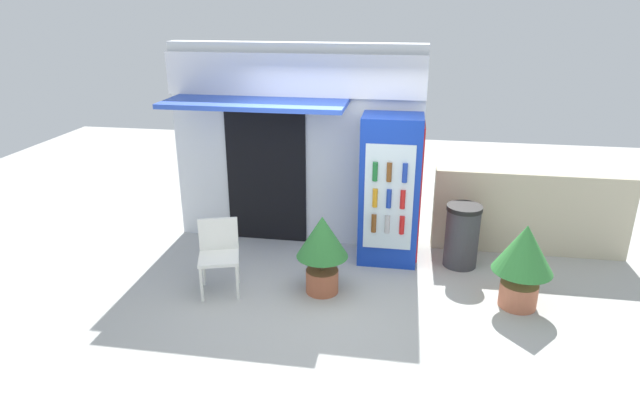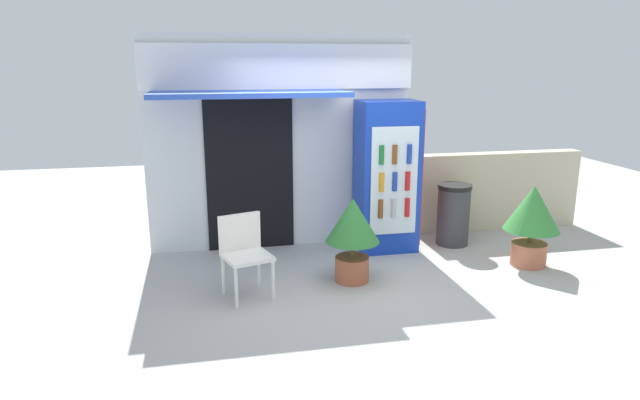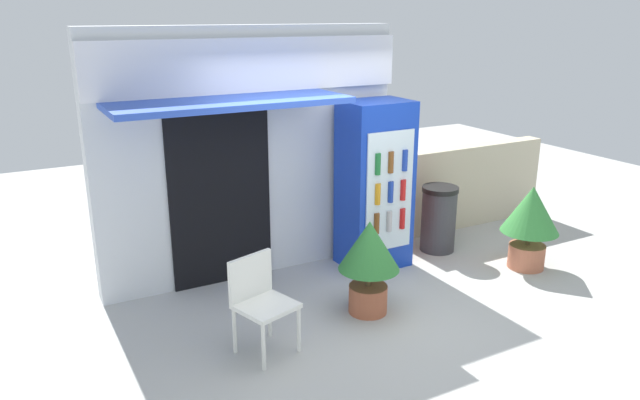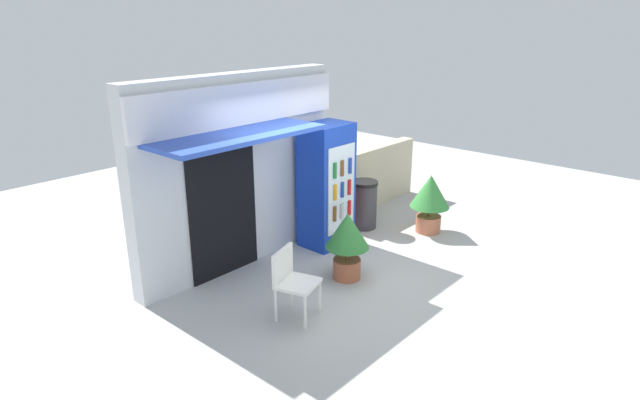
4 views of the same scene
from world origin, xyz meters
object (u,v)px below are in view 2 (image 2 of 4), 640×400
plastic_chair (244,249)px  potted_plant_near_shop (353,230)px  trash_bin (453,214)px  drink_cooler (387,177)px  potted_plant_curbside (532,216)px

plastic_chair → potted_plant_near_shop: 1.23m
trash_bin → drink_cooler: bearing=178.3°
potted_plant_near_shop → potted_plant_curbside: potted_plant_curbside is taller
plastic_chair → trash_bin: size_ratio=1.04×
plastic_chair → trash_bin: 3.10m
potted_plant_near_shop → drink_cooler: bearing=54.1°
plastic_chair → trash_bin: bearing=20.9°
plastic_chair → potted_plant_near_shop: potted_plant_near_shop is taller
plastic_chair → potted_plant_curbside: bearing=2.8°
potted_plant_near_shop → potted_plant_curbside: bearing=1.1°
drink_cooler → potted_plant_curbside: (1.52, -0.97, -0.36)m
potted_plant_curbside → trash_bin: bearing=121.4°
potted_plant_curbside → plastic_chair: bearing=-177.2°
plastic_chair → trash_bin: (2.90, 1.11, -0.09)m
plastic_chair → drink_cooler: bearing=30.2°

